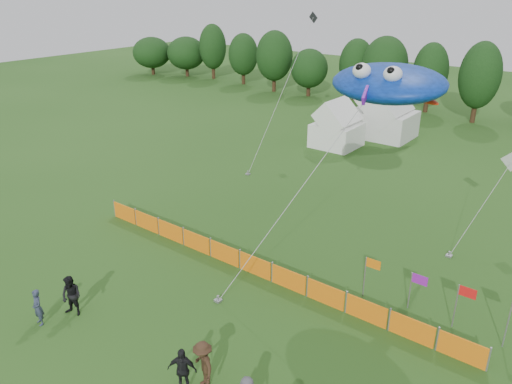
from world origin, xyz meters
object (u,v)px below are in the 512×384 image
Objects in this scene: barrier_fence at (255,266)px; spectator_d at (182,370)px; spectator_a at (38,307)px; tent_left at (337,128)px; spectator_b at (72,296)px; stingray_kite at (392,82)px; spectator_c at (203,365)px; tent_right at (383,116)px.

spectator_d is at bearing -70.99° from barrier_fence.
spectator_a is at bearing 157.95° from spectator_d.
spectator_d reaches higher than spectator_a.
tent_left reaches higher than spectator_a.
spectator_b is 0.13× the size of stingray_kite.
spectator_b is 7.40m from spectator_c.
spectator_b is (0.58, 1.26, 0.11)m from spectator_a.
tent_right is 3.38× the size of spectator_a.
spectator_b is 1.05× the size of spectator_d.
tent_left reaches higher than spectator_d.
spectator_d is (7.83, -33.75, -1.10)m from tent_right.
tent_left is 2.28× the size of spectator_a.
tent_left is 29.71m from spectator_c.
spectator_b is 6.94m from spectator_d.
tent_right is at bearing 73.37° from spectator_b.
tent_right is 24.69m from stingray_kite.
spectator_d is at bearing -97.41° from stingray_kite.
tent_right is 34.83m from spectator_a.
spectator_a is at bearing -119.59° from barrier_fence.
spectator_d is (6.93, -0.20, -0.04)m from spectator_b.
stingray_kite is (9.40, -21.62, 7.34)m from tent_right.
barrier_fence is (5.21, -26.18, -1.50)m from tent_right.
stingray_kite is at bearing 36.34° from spectator_b.
stingray_kite is (4.19, 4.56, 8.83)m from barrier_fence.
stingray_kite reaches higher than barrier_fence.
spectator_a is 7.59m from spectator_d.
stingray_kite is (8.51, 11.93, 8.39)m from spectator_b.
tent_left is 2.10× the size of spectator_d.
barrier_fence is (7.10, -20.93, -1.18)m from tent_left.
spectator_a is at bearing -132.80° from spectator_b.
tent_right is at bearing 113.51° from stingray_kite.
spectator_b is at bearing -151.35° from spectator_c.
stingray_kite reaches higher than tent_left.
barrier_fence is at bearing 41.46° from spectator_b.
spectator_d is at bearing -76.95° from tent_right.
spectator_c is at bearing -75.98° from tent_right.
spectator_a is 0.87× the size of spectator_c.
spectator_c is (8.28, -33.16, -1.04)m from tent_right.
stingray_kite reaches higher than spectator_c.
spectator_b is 16.89m from stingray_kite.
barrier_fence is at bearing 139.34° from spectator_c.
spectator_c is (3.07, -6.98, 0.46)m from barrier_fence.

